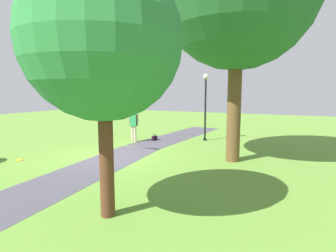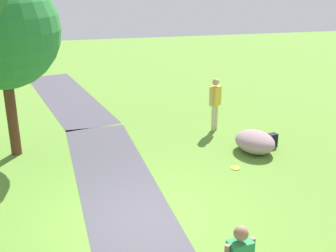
% 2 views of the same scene
% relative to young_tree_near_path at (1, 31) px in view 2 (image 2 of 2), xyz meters
% --- Properties ---
extents(ground_plane, '(48.00, 48.00, 0.00)m').
position_rel_young_tree_near_path_xyz_m(ground_plane, '(-4.25, -3.02, -3.56)').
color(ground_plane, olive).
extents(footpath_segment_mid, '(8.13, 2.56, 0.01)m').
position_rel_young_tree_near_path_xyz_m(footpath_segment_mid, '(-2.29, -2.66, -3.56)').
color(footpath_segment_mid, '#494651').
rests_on(footpath_segment_mid, ground).
extents(footpath_segment_far, '(8.24, 3.78, 0.01)m').
position_rel_young_tree_near_path_xyz_m(footpath_segment_far, '(5.59, -1.41, -3.56)').
color(footpath_segment_far, '#494651').
rests_on(footpath_segment_far, ground).
extents(young_tree_near_path, '(3.14, 3.14, 5.15)m').
position_rel_young_tree_near_path_xyz_m(young_tree_near_path, '(0.00, 0.00, 0.00)').
color(young_tree_near_path, '#55301E').
rests_on(young_tree_near_path, ground).
extents(lawn_boulder, '(1.54, 1.34, 0.62)m').
position_rel_young_tree_near_path_xyz_m(lawn_boulder, '(-1.30, -6.88, -3.25)').
color(lawn_boulder, gray).
rests_on(lawn_boulder, ground).
extents(man_near_boulder, '(0.42, 0.43, 1.76)m').
position_rel_young_tree_near_path_xyz_m(man_near_boulder, '(0.68, -6.26, -2.53)').
color(man_near_boulder, beige).
rests_on(man_near_boulder, ground).
extents(backpack_by_boulder, '(0.31, 0.32, 0.40)m').
position_rel_young_tree_near_path_xyz_m(backpack_by_boulder, '(-1.03, -7.56, -3.37)').
color(backpack_by_boulder, black).
rests_on(backpack_by_boulder, ground).
extents(frisbee_on_grass, '(0.27, 0.27, 0.02)m').
position_rel_young_tree_near_path_xyz_m(frisbee_on_grass, '(-2.26, -5.93, -3.55)').
color(frisbee_on_grass, gold).
rests_on(frisbee_on_grass, ground).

